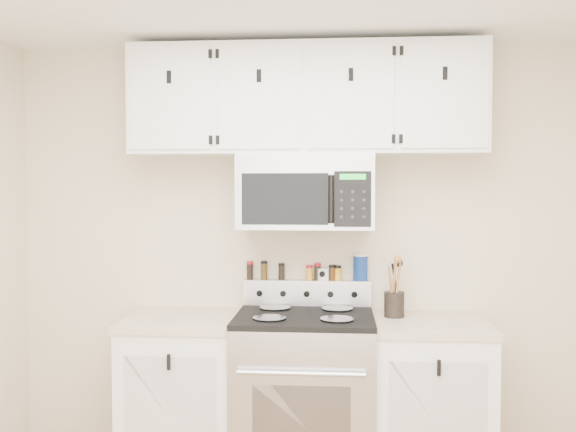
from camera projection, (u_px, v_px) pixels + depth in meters
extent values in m
cube|color=beige|center=(307.00, 254.00, 3.85)|extent=(3.50, 0.01, 2.50)
cube|color=#B7B7BA|center=(305.00, 401.00, 3.57)|extent=(0.76, 0.65, 0.92)
cube|color=black|center=(301.00, 424.00, 3.26)|extent=(0.50, 0.02, 0.40)
cube|color=black|center=(305.00, 317.00, 3.55)|extent=(0.76, 0.65, 0.03)
cube|color=#B7B7BA|center=(307.00, 292.00, 3.83)|extent=(0.76, 0.08, 0.15)
cylinder|color=black|center=(269.00, 318.00, 3.41)|extent=(0.18, 0.18, 0.01)
cylinder|color=black|center=(337.00, 319.00, 3.39)|extent=(0.18, 0.18, 0.01)
cylinder|color=black|center=(275.00, 308.00, 3.71)|extent=(0.18, 0.18, 0.01)
cylinder|color=black|center=(337.00, 309.00, 3.68)|extent=(0.18, 0.18, 0.01)
cube|color=white|center=(184.00, 400.00, 3.65)|extent=(0.62, 0.60, 0.88)
cube|color=#BCAF8F|center=(183.00, 320.00, 3.63)|extent=(0.64, 0.62, 0.04)
cube|color=white|center=(429.00, 407.00, 3.54)|extent=(0.62, 0.60, 0.88)
cube|color=#BCAF8F|center=(430.00, 324.00, 3.52)|extent=(0.64, 0.62, 0.04)
cube|color=#9E9EA3|center=(306.00, 191.00, 3.65)|extent=(0.76, 0.38, 0.42)
cube|color=#B7B7BA|center=(304.00, 160.00, 3.45)|extent=(0.73, 0.01, 0.08)
cube|color=black|center=(285.00, 199.00, 3.47)|extent=(0.47, 0.01, 0.28)
cube|color=black|center=(353.00, 199.00, 3.44)|extent=(0.20, 0.01, 0.30)
cylinder|color=black|center=(331.00, 199.00, 3.41)|extent=(0.03, 0.03, 0.26)
cube|color=white|center=(306.00, 100.00, 3.66)|extent=(2.00, 0.33, 0.62)
cube|color=white|center=(169.00, 98.00, 3.54)|extent=(0.46, 0.01, 0.57)
cube|color=black|center=(169.00, 77.00, 3.53)|extent=(0.02, 0.01, 0.07)
cube|color=white|center=(259.00, 97.00, 3.51)|extent=(0.46, 0.01, 0.57)
cube|color=black|center=(259.00, 76.00, 3.49)|extent=(0.03, 0.01, 0.07)
cube|color=white|center=(351.00, 96.00, 3.47)|extent=(0.46, 0.01, 0.57)
cube|color=black|center=(351.00, 74.00, 3.45)|extent=(0.03, 0.01, 0.07)
cube|color=white|center=(445.00, 94.00, 3.43)|extent=(0.46, 0.01, 0.57)
cube|color=black|center=(445.00, 73.00, 3.41)|extent=(0.02, 0.01, 0.07)
cylinder|color=black|center=(394.00, 304.00, 3.62)|extent=(0.11, 0.11, 0.14)
cylinder|color=#9B6738|center=(394.00, 285.00, 3.62)|extent=(0.01, 0.01, 0.27)
cylinder|color=#9B6738|center=(398.00, 284.00, 3.61)|extent=(0.01, 0.01, 0.28)
cylinder|color=#9B6738|center=(391.00, 287.00, 3.63)|extent=(0.01, 0.01, 0.25)
cylinder|color=black|center=(396.00, 286.00, 3.64)|extent=(0.01, 0.01, 0.26)
cylinder|color=#9B6738|center=(393.00, 285.00, 3.60)|extent=(0.01, 0.01, 0.27)
cube|color=white|center=(322.00, 274.00, 3.82)|extent=(0.08, 0.07, 0.07)
cylinder|color=navy|center=(360.00, 268.00, 3.80)|extent=(0.08, 0.08, 0.15)
cylinder|color=white|center=(360.00, 255.00, 3.80)|extent=(0.09, 0.09, 0.01)
cylinder|color=black|center=(250.00, 272.00, 3.85)|extent=(0.04, 0.04, 0.09)
cylinder|color=#B50D1B|center=(250.00, 263.00, 3.85)|extent=(0.04, 0.04, 0.02)
cylinder|color=#463110|center=(264.00, 272.00, 3.84)|extent=(0.04, 0.04, 0.10)
cylinder|color=black|center=(264.00, 262.00, 3.84)|extent=(0.04, 0.04, 0.02)
cylinder|color=black|center=(282.00, 273.00, 3.84)|extent=(0.04, 0.04, 0.08)
cylinder|color=black|center=(282.00, 265.00, 3.83)|extent=(0.04, 0.04, 0.02)
cylinder|color=orange|center=(309.00, 274.00, 3.82)|extent=(0.04, 0.04, 0.07)
cylinder|color=#B10D17|center=(309.00, 267.00, 3.82)|extent=(0.04, 0.04, 0.02)
cylinder|color=black|center=(317.00, 273.00, 3.82)|extent=(0.04, 0.04, 0.09)
cylinder|color=#AF0D16|center=(317.00, 264.00, 3.82)|extent=(0.04, 0.04, 0.02)
cylinder|color=#442710|center=(332.00, 274.00, 3.81)|extent=(0.04, 0.04, 0.08)
cylinder|color=black|center=(332.00, 266.00, 3.81)|extent=(0.04, 0.04, 0.02)
cylinder|color=gold|center=(338.00, 274.00, 3.81)|extent=(0.04, 0.04, 0.07)
cylinder|color=black|center=(338.00, 267.00, 3.81)|extent=(0.04, 0.04, 0.02)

